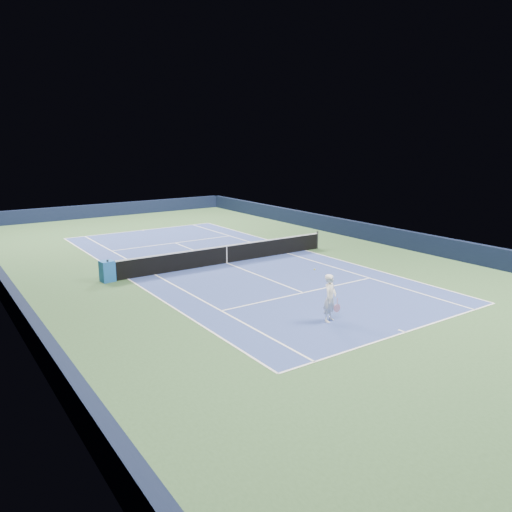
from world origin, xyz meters
TOP-DOWN VIEW (x-y plane):
  - ground at (0.00, 0.00)m, footprint 40.00×40.00m
  - wall_far at (0.00, 19.82)m, footprint 22.00×0.35m
  - wall_right at (10.82, 0.00)m, footprint 0.35×40.00m
  - wall_left at (-10.82, 0.00)m, footprint 0.35×40.00m
  - court_surface at (0.00, 0.00)m, footprint 10.97×23.77m
  - baseline_far at (0.00, 11.88)m, footprint 10.97×0.08m
  - baseline_near at (0.00, -11.88)m, footprint 10.97×0.08m
  - sideline_doubles_right at (5.49, 0.00)m, footprint 0.08×23.77m
  - sideline_doubles_left at (-5.49, 0.00)m, footprint 0.08×23.77m
  - sideline_singles_right at (4.12, 0.00)m, footprint 0.08×23.77m
  - sideline_singles_left at (-4.12, 0.00)m, footprint 0.08×23.77m
  - service_line_far at (0.00, 6.40)m, footprint 8.23×0.08m
  - service_line_near at (0.00, -6.40)m, footprint 8.23×0.08m
  - center_service_line at (0.00, 0.00)m, footprint 0.08×12.80m
  - center_mark_far at (0.00, 11.73)m, footprint 0.08×0.30m
  - center_mark_near at (0.00, -11.73)m, footprint 0.08×0.30m
  - tennis_net at (0.00, 0.00)m, footprint 12.90×0.10m
  - sponsor_cube at (-6.40, 0.15)m, footprint 0.66×0.61m
  - tennis_player at (-1.42, -9.59)m, footprint 0.86×1.36m

SIDE VIEW (x-z plane):
  - ground at x=0.00m, z-range 0.00..0.00m
  - court_surface at x=0.00m, z-range 0.00..0.01m
  - baseline_far at x=0.00m, z-range 0.01..0.01m
  - baseline_near at x=0.00m, z-range 0.01..0.01m
  - sideline_doubles_right at x=5.49m, z-range 0.01..0.01m
  - sideline_doubles_left at x=-5.49m, z-range 0.01..0.01m
  - sideline_singles_right at x=4.12m, z-range 0.01..0.01m
  - sideline_singles_left at x=-4.12m, z-range 0.01..0.01m
  - service_line_far at x=0.00m, z-range 0.01..0.01m
  - service_line_near at x=0.00m, z-range 0.01..0.01m
  - center_service_line at x=0.00m, z-range 0.01..0.01m
  - center_mark_far at x=0.00m, z-range 0.01..0.01m
  - center_mark_near at x=0.00m, z-range 0.01..0.01m
  - sponsor_cube at x=-6.40m, z-range 0.00..0.99m
  - tennis_net at x=0.00m, z-range -0.03..1.04m
  - wall_far at x=0.00m, z-range 0.00..1.10m
  - wall_right at x=10.82m, z-range 0.00..1.10m
  - wall_left at x=-10.82m, z-range 0.00..1.10m
  - tennis_player at x=-1.42m, z-range 0.00..1.77m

